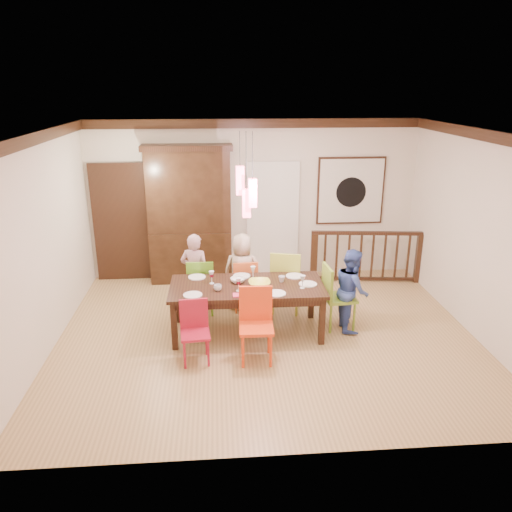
{
  "coord_description": "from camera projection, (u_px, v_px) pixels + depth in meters",
  "views": [
    {
      "loc": [
        -0.67,
        -6.48,
        3.48
      ],
      "look_at": [
        -0.13,
        0.32,
        1.12
      ],
      "focal_mm": 35.0,
      "sensor_mm": 36.0,
      "label": 1
    }
  ],
  "objects": [
    {
      "name": "wine_glass_d",
      "position": [
        302.0,
        282.0,
        7.0
      ],
      "size": [
        0.08,
        0.08,
        0.19
      ],
      "primitive_type": null,
      "color": "silver",
      "rests_on": "dining_table"
    },
    {
      "name": "plate_far_right",
      "position": [
        295.0,
        276.0,
        7.45
      ],
      "size": [
        0.26,
        0.26,
        0.01
      ],
      "primitive_type": "cylinder",
      "color": "white",
      "rests_on": "dining_table"
    },
    {
      "name": "balustrade",
      "position": [
        366.0,
        256.0,
        9.12
      ],
      "size": [
        2.05,
        0.3,
        0.96
      ],
      "rotation": [
        0.0,
        0.0,
        -0.11
      ],
      "color": "black",
      "rests_on": "floor"
    },
    {
      "name": "cup_right",
      "position": [
        282.0,
        279.0,
        7.24
      ],
      "size": [
        0.11,
        0.11,
        0.09
      ],
      "primitive_type": "imported",
      "rotation": [
        0.0,
        0.0,
        0.15
      ],
      "color": "silver",
      "rests_on": "dining_table"
    },
    {
      "name": "chair_end_right",
      "position": [
        340.0,
        292.0,
        7.36
      ],
      "size": [
        0.48,
        0.48,
        0.98
      ],
      "rotation": [
        0.0,
        0.0,
        1.65
      ],
      "color": "olive",
      "rests_on": "floor"
    },
    {
      "name": "wall_left",
      "position": [
        42.0,
        246.0,
        6.6
      ],
      "size": [
        0.0,
        5.0,
        5.0
      ],
      "primitive_type": "plane",
      "rotation": [
        1.57,
        0.0,
        1.57
      ],
      "color": "beige",
      "rests_on": "floor"
    },
    {
      "name": "pendant_cluster",
      "position": [
        246.0,
        192.0,
        6.69
      ],
      "size": [
        0.27,
        0.21,
        1.14
      ],
      "color": "#FF4C67",
      "rests_on": "ceiling"
    },
    {
      "name": "cup_left",
      "position": [
        218.0,
        288.0,
        6.93
      ],
      "size": [
        0.12,
        0.12,
        0.09
      ],
      "primitive_type": "imported",
      "rotation": [
        0.0,
        0.0,
        0.08
      ],
      "color": "silver",
      "rests_on": "dining_table"
    },
    {
      "name": "plate_near_mid",
      "position": [
        277.0,
        293.0,
        6.83
      ],
      "size": [
        0.26,
        0.26,
        0.01
      ],
      "primitive_type": "cylinder",
      "color": "white",
      "rests_on": "dining_table"
    },
    {
      "name": "wine_glass_c",
      "position": [
        238.0,
        284.0,
        6.91
      ],
      "size": [
        0.08,
        0.08,
        0.19
      ],
      "primitive_type": null,
      "color": "#590C19",
      "rests_on": "dining_table"
    },
    {
      "name": "chair_far_left",
      "position": [
        201.0,
        282.0,
        7.86
      ],
      "size": [
        0.42,
        0.42,
        0.91
      ],
      "rotation": [
        0.0,
        0.0,
        3.12
      ],
      "color": "#5CA121",
      "rests_on": "floor"
    },
    {
      "name": "wall_back",
      "position": [
        254.0,
        200.0,
        9.18
      ],
      "size": [
        6.0,
        0.0,
        6.0
      ],
      "primitive_type": "plane",
      "rotation": [
        1.57,
        0.0,
        0.0
      ],
      "color": "beige",
      "rests_on": "floor"
    },
    {
      "name": "crown_molding",
      "position": [
        268.0,
        138.0,
        6.37
      ],
      "size": [
        6.0,
        5.0,
        0.16
      ],
      "primitive_type": null,
      "color": "black",
      "rests_on": "wall_back"
    },
    {
      "name": "chair_near_left",
      "position": [
        195.0,
        329.0,
        6.45
      ],
      "size": [
        0.41,
        0.41,
        0.83
      ],
      "rotation": [
        0.0,
        0.0,
        0.1
      ],
      "color": "#A4152C",
      "rests_on": "floor"
    },
    {
      "name": "serving_bowl",
      "position": [
        259.0,
        283.0,
        7.09
      ],
      "size": [
        0.32,
        0.32,
        0.08
      ],
      "primitive_type": "imported",
      "rotation": [
        0.0,
        0.0,
        -0.01
      ],
      "color": "yellow",
      "rests_on": "dining_table"
    },
    {
      "name": "chair_far_mid",
      "position": [
        244.0,
        281.0,
        7.99
      ],
      "size": [
        0.42,
        0.42,
        0.86
      ],
      "rotation": [
        0.0,
        0.0,
        3.22
      ],
      "color": "orange",
      "rests_on": "floor"
    },
    {
      "name": "person_far_left",
      "position": [
        195.0,
        273.0,
        7.87
      ],
      "size": [
        0.54,
        0.43,
        1.3
      ],
      "primitive_type": "imported",
      "rotation": [
        0.0,
        0.0,
        2.85
      ],
      "color": "#CE9DAC",
      "rests_on": "floor"
    },
    {
      "name": "painting",
      "position": [
        351.0,
        191.0,
        9.23
      ],
      "size": [
        1.25,
        0.06,
        1.25
      ],
      "color": "black",
      "rests_on": "wall_back"
    },
    {
      "name": "white_doorway",
      "position": [
        273.0,
        221.0,
        9.3
      ],
      "size": [
        0.97,
        0.05,
        2.22
      ],
      "primitive_type": "cube",
      "color": "silver",
      "rests_on": "wall_back"
    },
    {
      "name": "floor",
      "position": [
        267.0,
        335.0,
        7.3
      ],
      "size": [
        6.0,
        6.0,
        0.0
      ],
      "primitive_type": "plane",
      "color": "#A78450",
      "rests_on": "ground"
    },
    {
      "name": "chair_far_right",
      "position": [
        286.0,
        276.0,
        7.9
      ],
      "size": [
        0.57,
        0.57,
        1.03
      ],
      "rotation": [
        0.0,
        0.0,
        2.9
      ],
      "color": "#A4B737",
      "rests_on": "floor"
    },
    {
      "name": "ceiling",
      "position": [
        268.0,
        132.0,
        6.35
      ],
      "size": [
        6.0,
        6.0,
        0.0
      ],
      "primitive_type": "plane",
      "rotation": [
        3.14,
        0.0,
        0.0
      ],
      "color": "white",
      "rests_on": "wall_back"
    },
    {
      "name": "wall_right",
      "position": [
        478.0,
        235.0,
        7.05
      ],
      "size": [
        0.0,
        5.0,
        5.0
      ],
      "primitive_type": "plane",
      "rotation": [
        1.57,
        0.0,
        -1.57
      ],
      "color": "beige",
      "rests_on": "floor"
    },
    {
      "name": "plate_near_left",
      "position": [
        193.0,
        295.0,
        6.78
      ],
      "size": [
        0.26,
        0.26,
        0.01
      ],
      "primitive_type": "cylinder",
      "color": "white",
      "rests_on": "dining_table"
    },
    {
      "name": "plate_far_left",
      "position": [
        197.0,
        277.0,
        7.41
      ],
      "size": [
        0.26,
        0.26,
        0.01
      ],
      "primitive_type": "cylinder",
      "color": "white",
      "rests_on": "dining_table"
    },
    {
      "name": "wine_glass_a",
      "position": [
        212.0,
        277.0,
        7.16
      ],
      "size": [
        0.08,
        0.08,
        0.19
      ],
      "primitive_type": null,
      "color": "#590C19",
      "rests_on": "dining_table"
    },
    {
      "name": "person_far_mid",
      "position": [
        242.0,
        272.0,
        7.99
      ],
      "size": [
        0.67,
        0.49,
        1.25
      ],
      "primitive_type": "imported",
      "rotation": [
        0.0,
        0.0,
        2.98
      ],
      "color": "#C0A891",
      "rests_on": "floor"
    },
    {
      "name": "panel_door",
      "position": [
        123.0,
        225.0,
        9.08
      ],
      "size": [
        1.04,
        0.07,
        2.24
      ],
      "primitive_type": "cube",
      "color": "black",
      "rests_on": "wall_back"
    },
    {
      "name": "plate_far_mid",
      "position": [
        242.0,
        276.0,
        7.45
      ],
      "size": [
        0.26,
        0.26,
        0.01
      ],
      "primitive_type": "cylinder",
      "color": "white",
      "rests_on": "dining_table"
    },
    {
      "name": "chair_near_mid",
      "position": [
        256.0,
        322.0,
        6.45
      ],
      "size": [
        0.46,
        0.46,
        0.98
      ],
      "rotation": [
        0.0,
        0.0,
        -0.04
      ],
      "color": "#E94216",
      "rests_on": "floor"
    },
    {
      "name": "dining_table",
      "position": [
        247.0,
        290.0,
        7.16
      ],
      "size": [
        2.21,
        1.01,
        0.75
      ],
      "rotation": [
        0.0,
        0.0,
        -0.01
      ],
      "color": "black",
      "rests_on": "floor"
    },
    {
      "name": "wine_glass_b",
      "position": [
        253.0,
        273.0,
        7.35
      ],
      "size": [
        0.08,
        0.08,
        0.19
      ],
      "primitive_type": null,
      "color": "silver",
      "rests_on": "dining_table"
    },
    {
      "name": "napkin",
      "position": [
        240.0,
        295.0,
        6.78
      ],
      "size": [
        0.18,
        0.14,
        0.01
      ],
      "primitive_type": "cube",
      "color": "#D83359",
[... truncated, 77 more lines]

